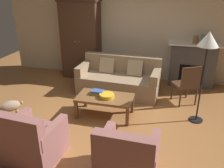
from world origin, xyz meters
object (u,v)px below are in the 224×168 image
Objects in this scene: book_stack at (98,92)px; mantel_vase_jade at (203,39)px; coffee_table at (105,99)px; armchair_near_right at (127,160)px; floor_lamp at (208,45)px; couch at (119,80)px; armchair_near_left at (33,141)px; dog at (8,107)px; armoire at (81,40)px; fruit_bowl at (107,96)px; mantel_vase_bronze at (196,39)px; side_chair_wooden at (187,83)px; fireplace at (192,64)px.

mantel_vase_jade is (2.06, 1.96, 0.77)m from book_stack.
coffee_table is 1.25× the size of armchair_near_right.
coffee_table is 2.13m from floor_lamp.
armchair_near_left is (-0.71, -2.66, -0.00)m from couch.
armchair_near_right reaches higher than book_stack.
coffee_table is (-0.02, -1.16, 0.05)m from couch.
armchair_near_right is 1.92× the size of dog.
armoire is 7.12× the size of fruit_bowl.
book_stack is 1.44× the size of mantel_vase_bronze.
fruit_bowl is at bearing -24.42° from book_stack.
fruit_bowl is 0.33× the size of side_chair_wooden.
armoire is 1.90× the size of coffee_table.
mantel_vase_jade is (1.87, 0.88, 0.91)m from couch.
couch is 11.14× the size of mantel_vase_bronze.
floor_lamp is (0.06, -1.77, 0.30)m from mantel_vase_bronze.
fireplace is 2.68m from coffee_table.
fruit_bowl is at bearing -57.23° from armoire.
couch reaches higher than book_stack.
armoire is 3.60m from armchair_near_left.
mantel_vase_bronze reaches higher than coffee_table.
mantel_vase_bronze reaches higher than armchair_near_left.
couch is at bearing 171.16° from side_chair_wooden.
floor_lamp reaches higher than armchair_near_left.
fireplace is 5.00× the size of book_stack.
book_stack is at bearing -60.58° from armoire.
fireplace is 4.29× the size of fruit_bowl.
side_chair_wooden is (1.58, 0.91, 0.15)m from coffee_table.
side_chair_wooden is at bearing -96.81° from fireplace.
dog is at bearing -136.79° from couch.
fireplace is 2.66m from fruit_bowl.
floor_lamp is at bearing -87.91° from mantel_vase_bronze.
armchair_near_right is (2.00, -3.53, -0.74)m from armoire.
fireplace reaches higher than dog.
couch is at bearing -152.14° from fireplace.
couch is 2.17× the size of side_chair_wooden.
armoire is at bearing 122.77° from fruit_bowl.
fireplace is at bearing 46.46° from book_stack.
coffee_table is at bearing 17.45° from dog.
mantel_vase_jade is at bearing -5.69° from fireplace.
mantel_vase_bronze is (1.71, 2.03, 0.84)m from coffee_table.
fruit_bowl is 1.66m from armchair_near_left.
fireplace is at bearing 90.00° from mantel_vase_bronze.
book_stack is at bearing 71.78° from armchair_near_left.
floor_lamp reaches higher than book_stack.
armchair_near_right is (0.93, -1.63, -0.15)m from book_stack.
side_chair_wooden is 0.52× the size of floor_lamp.
mantel_vase_bronze is at bearing 83.09° from side_chair_wooden.
floor_lamp is (0.06, -1.79, 0.94)m from fireplace.
couch is 9.09× the size of mantel_vase_jade.
mantel_vase_bronze reaches higher than couch.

